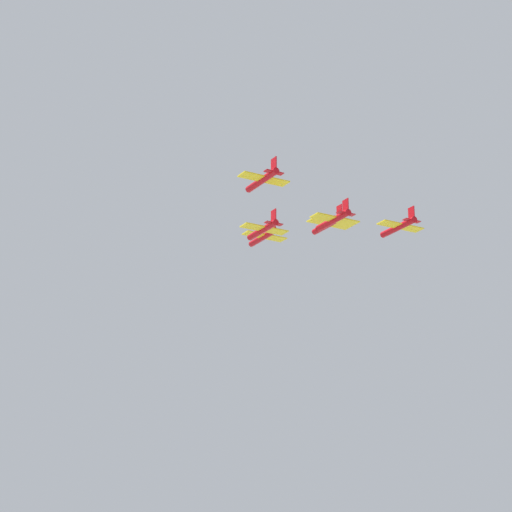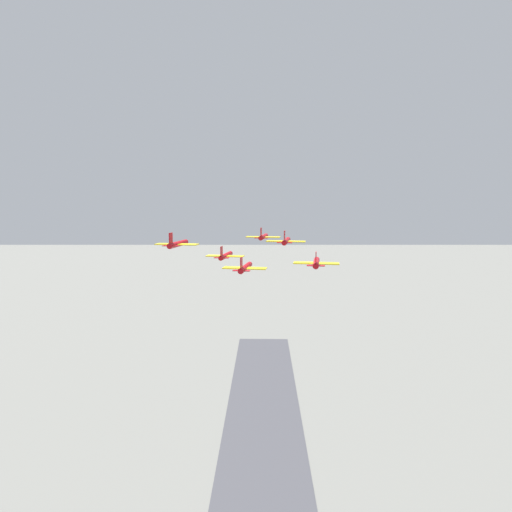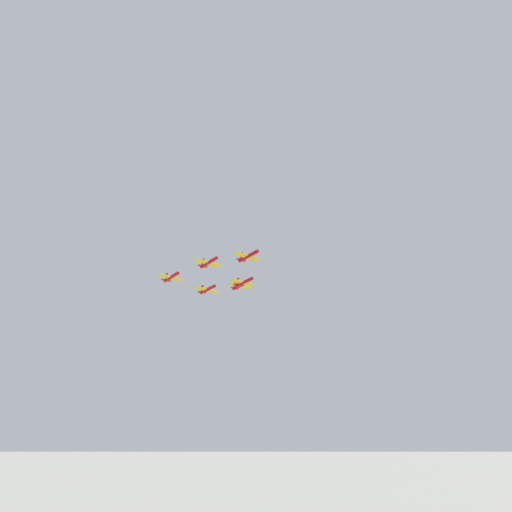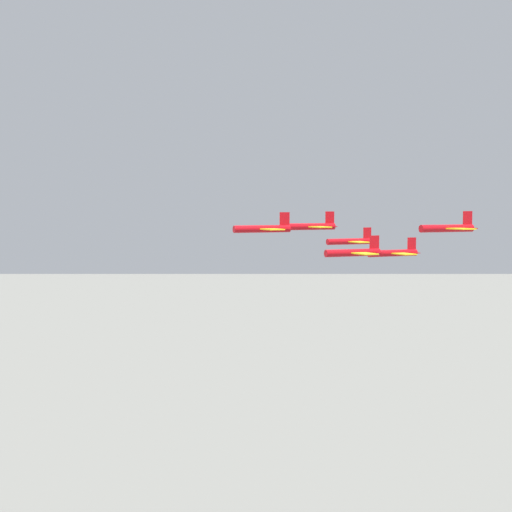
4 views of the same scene
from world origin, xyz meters
name	(u,v)px [view 2 (image 2 of 4)]	position (x,y,z in m)	size (l,w,h in m)	color
jet_0	(263,237)	(16.67, 3.36, 90.30)	(8.72, 9.04, 3.03)	#B20C14
jet_1	(225,256)	(12.37, -9.32, 86.86)	(8.72, 9.04, 3.03)	#B20C14
jet_2	(286,241)	(25.66, -6.55, 90.35)	(8.72, 9.04, 3.03)	#B20C14
jet_3	(177,244)	(8.08, -22.00, 90.48)	(8.72, 9.04, 3.03)	#B20C14
jet_4	(245,268)	(21.37, -19.23, 86.11)	(8.72, 9.04, 3.03)	#B20C14
jet_5	(316,263)	(34.66, -16.47, 87.39)	(8.72, 9.04, 3.03)	#B20C14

